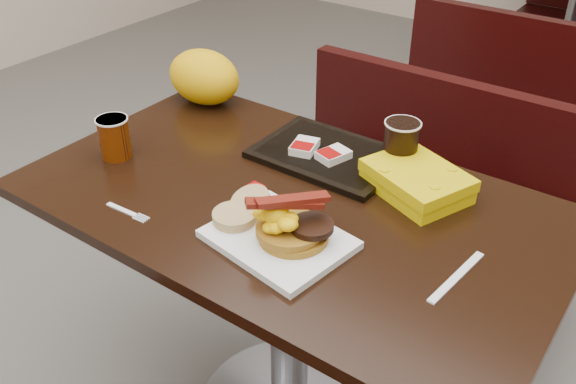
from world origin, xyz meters
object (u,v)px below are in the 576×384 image
Objects in this scene: bench_near_n at (411,201)px; table_far at (570,38)px; table_near at (289,320)px; bench_far_s at (528,83)px; paper_bag at (204,77)px; pancake_stack at (294,232)px; fork at (122,209)px; hashbrown_sleeve_right at (333,155)px; platter at (279,239)px; hashbrown_sleeve_left at (304,147)px; knife at (457,277)px; coffee_cup_far at (401,144)px; clamshell at (417,181)px; coffee_cup_near at (114,138)px; tray at (328,155)px.

table_far is (0.00, 1.90, 0.02)m from bench_near_n.
bench_far_s is at bearing 90.00° from table_near.
pancake_stack is at bearing -34.00° from paper_bag.
fork is (-0.27, -2.85, 0.38)m from table_far.
table_far is at bearing 107.30° from hashbrown_sleeve_right.
bench_near_n is 3.73× the size of platter.
hashbrown_sleeve_left and hashbrown_sleeve_right have the same top height.
hashbrown_sleeve_left is (0.19, 0.42, 0.02)m from fork.
bench_far_s is 4.54× the size of paper_bag.
pancake_stack is 0.32m from knife.
bench_far_s is 3.73× the size of platter.
coffee_cup_far is at bearing -130.39° from knife.
coffee_cup_far reaches higher than knife.
bench_near_n is 0.93m from knife.
clamshell reaches higher than bench_near_n.
clamshell is at bearing 75.54° from platter.
bench_near_n is at bearing 66.68° from hashbrown_sleeve_left.
bench_near_n is at bearing 107.34° from hashbrown_sleeve_right.
platter is 2.33× the size of fork.
bench_far_s is 9.14× the size of coffee_cup_far.
coffee_cup_far is at bearing 60.62° from table_near.
knife is (0.68, 0.21, 0.00)m from fork.
knife is 1.70× the size of coffee_cup_far.
platter is 1.22× the size of paper_bag.
paper_bag is at bearing 110.66° from fork.
bench_far_s is 2.09m from coffee_cup_near.
table_near is 0.43m from tray.
tray is at bearing 97.38° from table_near.
table_far is (0.00, 2.60, 0.00)m from table_near.
clamshell reaches higher than table_far.
knife is 2.43× the size of hashbrown_sleeve_left.
clamshell is (0.11, 0.32, -0.00)m from pancake_stack.
tray is at bearing 111.31° from pancake_stack.
table_far is 2.89m from fork.
table_far is 2.70m from knife.
bench_near_n is at bearing 60.34° from coffee_cup_near.
coffee_cup_far is at bearing 30.22° from coffee_cup_near.
knife is 0.95m from paper_bag.
platter is (0.08, -2.04, 0.40)m from bench_far_s.
paper_bag is at bearing 152.08° from hashbrown_sleeve_left.
coffee_cup_near is 0.47× the size of clamshell.
paper_bag is (-0.71, 0.08, 0.05)m from clamshell.
table_far is at bearing 93.41° from coffee_cup_far.
knife is at bearing -46.76° from coffee_cup_far.
table_near is 4.47× the size of platter.
pancake_stack is 0.65× the size of clamshell.
bench_far_s is at bearing 73.28° from paper_bag.
knife is at bearing -5.17° from table_near.
fork is at bearing -117.77° from tray.
coffee_cup_near is at bearing -79.68° from knife.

